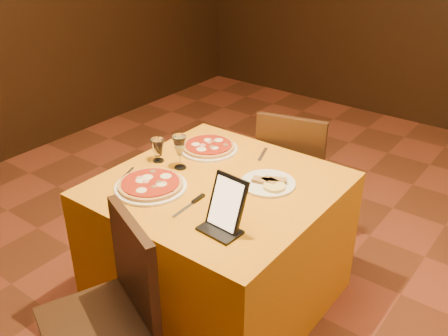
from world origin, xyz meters
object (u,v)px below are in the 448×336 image
Objects in this scene: chair_main_near at (96,324)px; main_table at (219,243)px; tablet at (227,203)px; pizza_far at (209,147)px; chair_main_far at (296,173)px; water_glass at (158,150)px; pizza_near at (151,185)px; wine_glass at (180,152)px.

main_table is at bearing 112.20° from chair_main_near.
chair_main_near is at bearing -111.63° from tablet.
tablet is at bearing -45.27° from pizza_far.
chair_main_far is 0.99m from water_glass.
tablet is (0.26, -0.28, 0.49)m from main_table.
tablet is (0.50, -0.04, 0.10)m from pizza_near.
tablet is (0.26, -1.10, 0.41)m from chair_main_far.
main_table is 0.55m from pizza_far.
pizza_far is at bearing 64.63° from water_glass.
main_table is 0.84m from chair_main_near.
tablet is at bearing -4.22° from pizza_near.
tablet reaches higher than chair_main_far.
tablet reaches higher than water_glass.
wine_glass is (-0.26, 0.84, 0.39)m from chair_main_near.
chair_main_near is (0.00, -0.83, 0.08)m from main_table.
chair_main_near is 1.65m from chair_main_far.
wine_glass reaches higher than pizza_near.
water_glass is at bearing -115.37° from pizza_far.
pizza_near is 1.47× the size of tablet.
pizza_near and pizza_far have the same top height.
tablet reaches higher than main_table.
water_glass is at bearing 49.63° from chair_main_far.
water_glass reaches higher than main_table.
pizza_near is (-0.24, 0.59, 0.31)m from chair_main_near.
wine_glass reaches higher than water_glass.
tablet is (0.54, -0.55, 0.10)m from pizza_far.
chair_main_near is 4.79× the size of wine_glass.
pizza_near is 0.26m from wine_glass.
chair_main_far reaches higher than main_table.
water_glass is at bearing 161.78° from tablet.
water_glass reaches higher than pizza_near.
wine_glass is (0.02, -0.26, 0.08)m from pizza_far.
pizza_far is at bearing 94.93° from pizza_near.
pizza_far is 2.55× the size of water_glass.
main_table is at bearing 1.08° from water_glass.
chair_main_near is at bearing 76.09° from chair_main_far.
chair_main_far is 0.69m from pizza_far.
tablet is at bearing -22.05° from water_glass.
wine_glass reaches higher than main_table.
tablet is (0.67, -0.27, 0.06)m from water_glass.
chair_main_near reaches higher than pizza_near.
tablet is (0.52, -0.29, 0.03)m from wine_glass.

